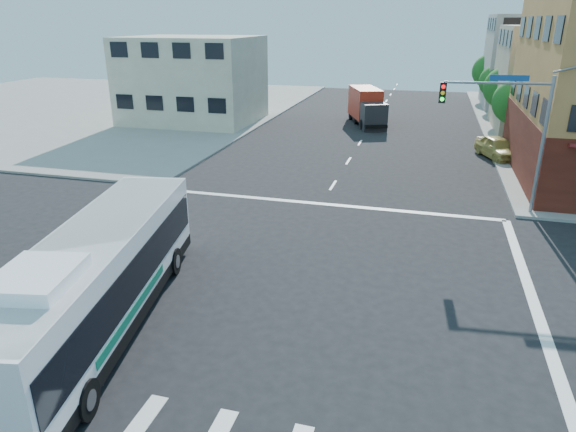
# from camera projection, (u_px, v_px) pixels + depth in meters

# --- Properties ---
(ground) EXTENTS (120.00, 120.00, 0.00)m
(ground) POSITION_uv_depth(u_px,v_px,m) (270.00, 284.00, 19.59)
(ground) COLOR black
(ground) RESTS_ON ground
(sidewalk_nw) EXTENTS (50.00, 50.00, 0.15)m
(sidewalk_nw) POSITION_uv_depth(u_px,v_px,m) (72.00, 106.00, 59.71)
(sidewalk_nw) COLOR gray
(sidewalk_nw) RESTS_ON ground
(building_east_near) EXTENTS (12.06, 10.06, 9.00)m
(building_east_near) POSITION_uv_depth(u_px,v_px,m) (573.00, 81.00, 44.39)
(building_east_near) COLOR #C5B296
(building_east_near) RESTS_ON ground
(building_east_far) EXTENTS (12.06, 10.06, 10.00)m
(building_east_far) POSITION_uv_depth(u_px,v_px,m) (544.00, 63.00, 56.82)
(building_east_far) COLOR #9B9B96
(building_east_far) RESTS_ON ground
(building_west) EXTENTS (12.06, 10.06, 8.00)m
(building_west) POSITION_uv_depth(u_px,v_px,m) (193.00, 80.00, 49.35)
(building_west) COLOR beige
(building_west) RESTS_ON ground
(signal_mast_ne) EXTENTS (7.91, 1.13, 8.07)m
(signal_mast_ne) POSITION_uv_depth(u_px,v_px,m) (510.00, 117.00, 25.13)
(signal_mast_ne) COLOR gray
(signal_mast_ne) RESTS_ON ground
(street_tree_a) EXTENTS (3.60, 3.60, 5.53)m
(street_tree_a) POSITION_uv_depth(u_px,v_px,m) (518.00, 99.00, 40.52)
(street_tree_a) COLOR #322212
(street_tree_a) RESTS_ON ground
(street_tree_b) EXTENTS (3.80, 3.80, 5.79)m
(street_tree_b) POSITION_uv_depth(u_px,v_px,m) (506.00, 85.00, 47.66)
(street_tree_b) COLOR #322212
(street_tree_b) RESTS_ON ground
(street_tree_c) EXTENTS (3.40, 3.40, 5.29)m
(street_tree_c) POSITION_uv_depth(u_px,v_px,m) (497.00, 79.00, 54.97)
(street_tree_c) COLOR #322212
(street_tree_c) RESTS_ON ground
(street_tree_d) EXTENTS (4.00, 4.00, 6.03)m
(street_tree_d) POSITION_uv_depth(u_px,v_px,m) (490.00, 69.00, 62.02)
(street_tree_d) COLOR #322212
(street_tree_d) RESTS_ON ground
(transit_bus) EXTENTS (4.98, 12.67, 3.67)m
(transit_bus) POSITION_uv_depth(u_px,v_px,m) (97.00, 280.00, 16.18)
(transit_bus) COLOR black
(transit_bus) RESTS_ON ground
(box_truck) EXTENTS (4.62, 7.70, 3.34)m
(box_truck) POSITION_uv_depth(u_px,v_px,m) (367.00, 107.00, 48.92)
(box_truck) COLOR #242428
(box_truck) RESTS_ON ground
(parked_car) EXTENTS (3.32, 4.96, 1.57)m
(parked_car) POSITION_uv_depth(u_px,v_px,m) (498.00, 148.00, 37.15)
(parked_car) COLOR tan
(parked_car) RESTS_ON ground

